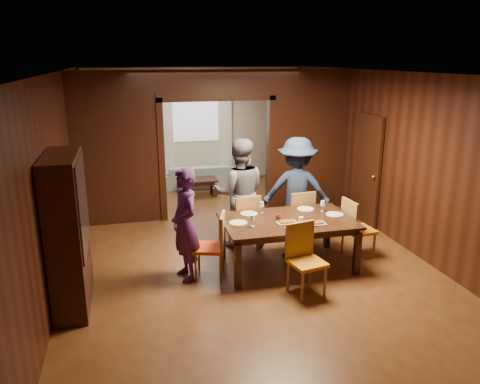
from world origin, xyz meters
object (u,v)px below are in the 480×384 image
object	(u,v)px
chair_left	(209,246)
chair_near	(307,261)
chair_right	(359,228)
hutch	(68,233)
person_grey	(239,193)
chair_far_l	(243,222)
person_navy	(297,190)
coffee_table	(200,187)
chair_far_r	(298,217)
sofa	(198,176)
dining_table	(287,243)
person_purple	(185,225)

from	to	relation	value
chair_left	chair_near	size ratio (longest dim) A/B	1.00
chair_right	hutch	size ratio (longest dim) A/B	0.48
person_grey	chair_far_l	world-z (taller)	person_grey
person_navy	coffee_table	distance (m)	3.44
chair_right	chair_far_r	bearing A→B (deg)	39.78
sofa	hutch	xyz separation A→B (m)	(-2.48, -5.35, 0.72)
person_grey	chair_near	distance (m)	1.99
dining_table	chair_far_r	size ratio (longest dim) A/B	2.04
person_purple	chair_right	xyz separation A→B (m)	(2.81, 0.11, -0.34)
person_navy	coffee_table	world-z (taller)	person_navy
person_grey	chair_left	bearing A→B (deg)	65.52
coffee_table	hutch	xyz separation A→B (m)	(-2.38, -4.54, 0.80)
person_purple	person_navy	xyz separation A→B (m)	(2.06, 0.99, 0.09)
person_navy	chair_near	size ratio (longest dim) A/B	1.90
person_grey	person_navy	xyz separation A→B (m)	(1.01, -0.03, -0.01)
person_grey	chair_near	xyz separation A→B (m)	(0.48, -1.88, -0.44)
person_navy	chair_far_r	size ratio (longest dim) A/B	1.90
person_grey	coffee_table	bearing A→B (deg)	-76.98
dining_table	chair_near	world-z (taller)	chair_near
dining_table	chair_left	distance (m)	1.23
chair_near	dining_table	bearing A→B (deg)	75.99
person_navy	chair_far_r	xyz separation A→B (m)	(-0.01, -0.12, -0.43)
person_grey	hutch	bearing A→B (deg)	38.59
coffee_table	chair_near	world-z (taller)	chair_near
person_grey	chair_right	xyz separation A→B (m)	(1.76, -0.91, -0.44)
chair_right	chair_far_l	world-z (taller)	same
sofa	chair_right	xyz separation A→B (m)	(1.85, -4.83, 0.20)
dining_table	chair_left	size ratio (longest dim) A/B	2.04
hutch	person_grey	bearing A→B (deg)	29.03
coffee_table	chair_right	size ratio (longest dim) A/B	0.82
chair_far_l	person_purple	bearing A→B (deg)	29.25
person_purple	chair_near	size ratio (longest dim) A/B	1.71
chair_right	sofa	bearing A→B (deg)	15.76
person_purple	hutch	size ratio (longest dim) A/B	0.83
chair_right	hutch	distance (m)	4.39
person_grey	chair_far_l	size ratio (longest dim) A/B	1.92
person_purple	chair_near	distance (m)	1.79
coffee_table	person_grey	bearing A→B (deg)	-86.53
chair_left	chair_far_l	size ratio (longest dim) A/B	1.00
chair_far_r	coffee_table	bearing A→B (deg)	-74.28
coffee_table	chair_right	bearing A→B (deg)	-64.21
person_navy	chair_near	world-z (taller)	person_navy
sofa	chair_far_r	distance (m)	4.22
dining_table	chair_right	xyz separation A→B (m)	(1.24, 0.07, 0.10)
coffee_table	chair_right	xyz separation A→B (m)	(1.95, -4.03, 0.28)
coffee_table	chair_far_l	distance (m)	3.31
person_navy	chair_left	world-z (taller)	person_navy
person_purple	dining_table	world-z (taller)	person_purple
sofa	coffee_table	bearing A→B (deg)	84.54
chair_right	chair_near	world-z (taller)	same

